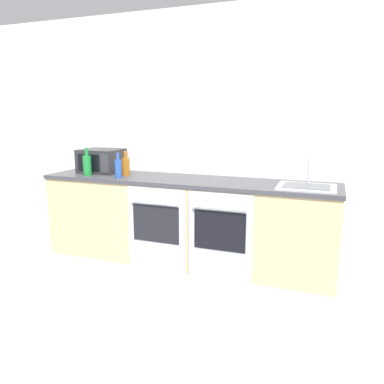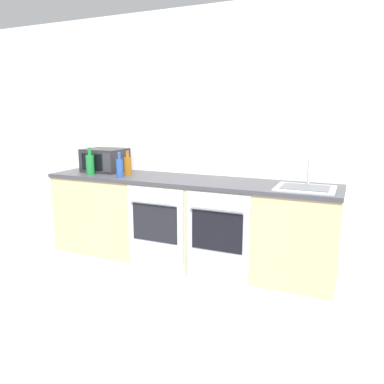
# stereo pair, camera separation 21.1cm
# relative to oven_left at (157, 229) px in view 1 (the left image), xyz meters

# --- Properties ---
(ground_plane) EXTENTS (16.00, 16.00, 0.00)m
(ground_plane) POSITION_rel_oven_left_xyz_m (0.17, -1.55, -0.43)
(ground_plane) COLOR gray
(wall_back) EXTENTS (10.00, 0.06, 2.60)m
(wall_back) POSITION_rel_oven_left_xyz_m (0.17, 0.67, 0.87)
(wall_back) COLOR silver
(wall_back) RESTS_ON ground_plane
(counter_back) EXTENTS (3.03, 0.65, 0.89)m
(counter_back) POSITION_rel_oven_left_xyz_m (0.17, 0.33, 0.02)
(counter_back) COLOR tan
(counter_back) RESTS_ON ground_plane
(oven_left) EXTENTS (0.61, 0.06, 0.84)m
(oven_left) POSITION_rel_oven_left_xyz_m (0.00, 0.00, 0.00)
(oven_left) COLOR #B7BABF
(oven_left) RESTS_ON ground_plane
(oven_right) EXTENTS (0.61, 0.06, 0.84)m
(oven_right) POSITION_rel_oven_left_xyz_m (0.64, 0.00, 0.00)
(oven_right) COLOR #A8AAAF
(oven_right) RESTS_ON ground_plane
(microwave) EXTENTS (0.45, 0.37, 0.26)m
(microwave) POSITION_rel_oven_left_xyz_m (-0.86, 0.40, 0.59)
(microwave) COLOR #232326
(microwave) RESTS_ON counter_back
(bottle_blue) EXTENTS (0.07, 0.07, 0.26)m
(bottle_blue) POSITION_rel_oven_left_xyz_m (-0.49, 0.14, 0.56)
(bottle_blue) COLOR #234793
(bottle_blue) RESTS_ON counter_back
(bottle_amber) EXTENTS (0.08, 0.08, 0.26)m
(bottle_amber) POSITION_rel_oven_left_xyz_m (-0.50, 0.30, 0.56)
(bottle_amber) COLOR #8C5114
(bottle_amber) RESTS_ON counter_back
(bottle_green) EXTENTS (0.09, 0.09, 0.29)m
(bottle_green) POSITION_rel_oven_left_xyz_m (-0.88, 0.16, 0.58)
(bottle_green) COLOR #19722D
(bottle_green) RESTS_ON counter_back
(sink) EXTENTS (0.51, 0.42, 0.25)m
(sink) POSITION_rel_oven_left_xyz_m (1.36, 0.26, 0.47)
(sink) COLOR #A8AAAF
(sink) RESTS_ON counter_back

